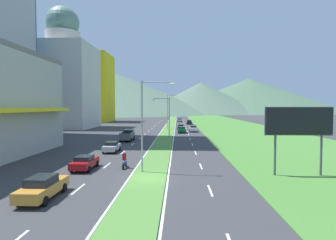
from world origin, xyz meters
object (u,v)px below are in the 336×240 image
object	(u,v)px
car_5	(43,187)
motorcycle_rider	(125,161)
car_3	(179,120)
car_8	(85,162)
car_7	(182,130)
street_lamp_far	(169,109)
car_6	(189,122)
car_4	(181,127)
car_1	(180,120)
billboard_roadside	(299,124)
car_2	(193,129)
street_lamp_mid	(167,115)
pickup_truck_0	(128,135)
street_lamp_near	(146,119)
car_0	(112,147)

from	to	relation	value
car_5	motorcycle_rider	world-z (taller)	motorcycle_rider
car_3	car_8	xyz separation A→B (m)	(-10.18, -93.20, 0.00)
car_7	car_3	bearing A→B (deg)	-179.71
street_lamp_far	car_6	xyz separation A→B (m)	(6.94, 19.87, -4.89)
car_7	car_4	bearing A→B (deg)	-179.08
car_1	car_7	xyz separation A→B (m)	(0.22, -48.92, 0.02)
billboard_roadside	street_lamp_far	bearing A→B (deg)	104.39
car_2	car_5	bearing A→B (deg)	-14.74
street_lamp_mid	pickup_truck_0	xyz separation A→B (m)	(-7.40, -1.96, -3.83)
car_3	car_6	distance (m)	21.56
street_lamp_near	car_5	bearing A→B (deg)	-129.49
street_lamp_near	street_lamp_far	bearing A→B (deg)	89.64
street_lamp_mid	car_1	bearing A→B (deg)	87.38
street_lamp_near	street_lamp_far	world-z (taller)	street_lamp_far
billboard_roadside	street_lamp_mid	bearing A→B (deg)	115.77
car_4	car_7	size ratio (longest dim) A/B	1.10
pickup_truck_0	car_3	bearing A→B (deg)	-8.34
car_1	motorcycle_rider	size ratio (longest dim) A/B	2.13
street_lamp_mid	pickup_truck_0	bearing A→B (deg)	-165.18
car_4	car_8	bearing A→B (deg)	-11.83
car_0	car_7	size ratio (longest dim) A/B	0.99
street_lamp_far	pickup_truck_0	xyz separation A→B (m)	(-6.77, -28.52, -4.71)
street_lamp_near	car_4	size ratio (longest dim) A/B	1.95
car_3	car_8	distance (m)	93.76
street_lamp_mid	car_3	xyz separation A→B (m)	(2.81, 67.71, -4.08)
street_lamp_near	motorcycle_rider	distance (m)	5.41
car_4	motorcycle_rider	world-z (taller)	motorcycle_rider
car_1	street_lamp_far	bearing A→B (deg)	-5.53
street_lamp_near	car_4	xyz separation A→B (m)	(3.88, 50.22, -4.44)
billboard_roadside	pickup_truck_0	bearing A→B (deg)	129.05
car_3	car_7	size ratio (longest dim) A/B	1.13
street_lamp_far	car_7	bearing A→B (deg)	-73.85
street_lamp_mid	car_2	distance (m)	18.12
car_6	car_8	bearing A→B (deg)	-10.78
billboard_roadside	car_8	size ratio (longest dim) A/B	1.51
car_1	car_4	size ratio (longest dim) A/B	0.93
billboard_roadside	car_2	distance (m)	44.71
street_lamp_near	pickup_truck_0	world-z (taller)	street_lamp_near
car_1	car_2	world-z (taller)	car_2
car_3	street_lamp_mid	bearing A→B (deg)	-2.37
street_lamp_mid	car_0	distance (m)	17.08
street_lamp_far	car_4	distance (m)	6.73
car_1	motorcycle_rider	bearing A→B (deg)	-4.13
car_6	car_0	bearing A→B (deg)	-12.45
street_lamp_near	street_lamp_far	size ratio (longest dim) A/B	0.90
pickup_truck_0	street_lamp_far	bearing A→B (deg)	-13.36
car_7	motorcycle_rider	xyz separation A→B (m)	(-6.53, -38.45, -0.03)
street_lamp_far	car_4	world-z (taller)	street_lamp_far
billboard_roadside	motorcycle_rider	bearing A→B (deg)	170.94
billboard_roadside	motorcycle_rider	xyz separation A→B (m)	(-16.65, 2.66, -4.09)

